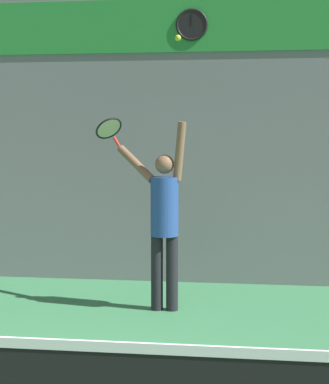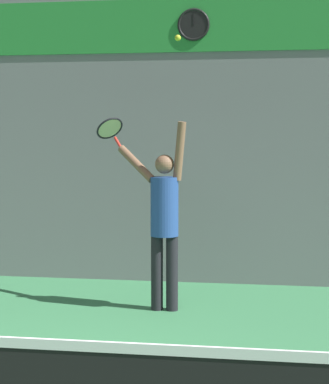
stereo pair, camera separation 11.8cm
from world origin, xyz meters
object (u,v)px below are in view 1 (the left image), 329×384
scoreboard_clock (192,25)px  tennis_ball (178,38)px  tennis_player (164,216)px  tennis_racket (109,129)px

scoreboard_clock → tennis_ball: (0.01, -1.50, -0.37)m
tennis_ball → tennis_player: bearing=153.1°
scoreboard_clock → tennis_ball: bearing=-89.5°
scoreboard_clock → tennis_ball: scoreboard_clock is taller
scoreboard_clock → tennis_racket: (-0.86, -0.93, -1.31)m
scoreboard_clock → tennis_racket: bearing=-132.8°
tennis_player → tennis_ball: 1.89m
scoreboard_clock → tennis_player: (-0.15, -1.42, -2.25)m
scoreboard_clock → tennis_racket: size_ratio=1.01×
tennis_player → tennis_racket: size_ratio=5.09×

